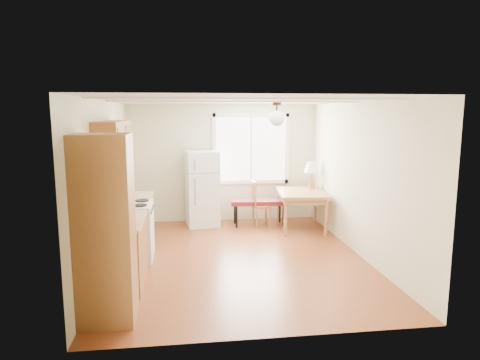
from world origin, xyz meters
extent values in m
cube|color=#5F2813|center=(0.00, 0.00, 0.00)|extent=(4.60, 5.60, 0.12)
cube|color=white|center=(0.00, 0.00, 2.50)|extent=(4.60, 5.60, 0.12)
cube|color=beige|center=(0.00, 2.50, 1.25)|extent=(4.60, 0.10, 2.50)
cube|color=beige|center=(0.00, -2.50, 1.25)|extent=(4.60, 0.10, 2.50)
cube|color=beige|center=(-2.00, 0.00, 1.25)|extent=(0.10, 5.60, 2.50)
cube|color=beige|center=(2.00, 0.00, 1.25)|extent=(0.10, 5.60, 2.50)
cube|color=brown|center=(-1.70, -1.85, 1.05)|extent=(0.60, 0.60, 2.10)
cube|color=brown|center=(-1.70, -0.85, 0.43)|extent=(0.60, 1.10, 0.86)
cube|color=tan|center=(-1.69, -0.85, 0.88)|extent=(0.62, 1.14, 0.04)
cube|color=white|center=(-1.68, 0.20, 0.45)|extent=(0.65, 0.76, 0.90)
cube|color=brown|center=(-1.70, 0.95, 0.43)|extent=(0.60, 0.60, 0.86)
cube|color=brown|center=(-1.83, -0.15, 1.85)|extent=(0.33, 1.60, 0.70)
cube|color=white|center=(0.60, 2.48, 1.55)|extent=(1.50, 0.02, 1.35)
cylinder|color=black|center=(0.70, 0.40, 2.46)|extent=(0.14, 0.14, 0.06)
cylinder|color=black|center=(0.70, 0.40, 2.36)|extent=(0.03, 0.03, 0.16)
sphere|color=white|center=(0.70, 0.40, 2.22)|extent=(0.26, 0.26, 0.26)
cube|color=white|center=(-0.47, 2.12, 0.77)|extent=(0.71, 0.71, 1.54)
cube|color=gray|center=(-0.47, 1.80, 1.13)|extent=(0.64, 0.02, 0.02)
cube|color=gray|center=(-0.63, 1.79, 0.93)|extent=(0.03, 0.03, 0.93)
cube|color=#5B151C|center=(0.69, 1.98, 0.49)|extent=(1.19, 0.52, 0.09)
cylinder|color=black|center=(0.21, 1.82, 0.22)|extent=(0.04, 0.04, 0.44)
cylinder|color=black|center=(1.18, 1.82, 0.22)|extent=(0.04, 0.04, 0.44)
cylinder|color=black|center=(0.21, 2.14, 0.22)|extent=(0.04, 0.04, 0.44)
cylinder|color=black|center=(1.18, 2.14, 0.22)|extent=(0.04, 0.04, 0.44)
cube|color=olive|center=(1.49, 1.60, 0.73)|extent=(1.04, 1.31, 0.06)
cube|color=olive|center=(1.49, 1.60, 0.65)|extent=(0.93, 1.20, 0.10)
cylinder|color=olive|center=(1.05, 1.11, 0.35)|extent=(0.07, 0.07, 0.70)
cylinder|color=olive|center=(1.82, 1.02, 0.35)|extent=(0.07, 0.07, 0.70)
cylinder|color=olive|center=(1.17, 2.18, 0.35)|extent=(0.07, 0.07, 0.70)
cylinder|color=olive|center=(1.94, 2.09, 0.35)|extent=(0.07, 0.07, 0.70)
cylinder|color=olive|center=(0.73, 1.90, 0.42)|extent=(0.41, 0.41, 0.05)
cylinder|color=olive|center=(0.61, 1.75, 0.21)|extent=(0.04, 0.04, 0.42)
cylinder|color=olive|center=(0.89, 1.78, 0.21)|extent=(0.04, 0.04, 0.42)
cylinder|color=olive|center=(0.58, 2.02, 0.21)|extent=(0.04, 0.04, 0.42)
cylinder|color=olive|center=(0.86, 2.05, 0.21)|extent=(0.04, 0.04, 0.42)
cylinder|color=#B5873A|center=(1.78, 1.91, 0.82)|extent=(0.15, 0.15, 0.13)
cylinder|color=#B5873A|center=(1.78, 1.91, 0.99)|extent=(0.03, 0.03, 0.21)
cone|color=white|center=(1.78, 1.91, 1.20)|extent=(0.32, 0.32, 0.21)
cube|color=black|center=(-1.72, -1.11, 0.94)|extent=(0.23, 0.26, 0.08)
cube|color=black|center=(-1.72, -1.20, 1.12)|extent=(0.19, 0.11, 0.28)
cylinder|color=black|center=(-1.72, -1.06, 1.04)|extent=(0.14, 0.14, 0.12)
cylinder|color=red|center=(-1.73, -0.68, 0.99)|extent=(0.12, 0.12, 0.18)
sphere|color=red|center=(-1.73, -0.68, 1.11)|extent=(0.06, 0.06, 0.06)
camera|label=1|loc=(-0.82, -6.56, 2.32)|focal=32.00mm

